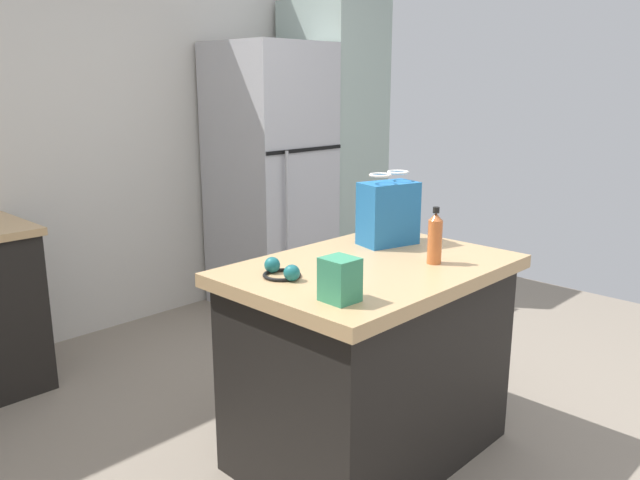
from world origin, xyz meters
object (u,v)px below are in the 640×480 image
bottle (435,238)px  tall_cabinet (333,148)px  refrigerator (271,178)px  shopping_bag (388,213)px  ear_defenders (282,271)px  kitchen_island (370,360)px  small_box (340,280)px

bottle → tall_cabinet: bearing=52.6°
refrigerator → shopping_bag: bearing=-114.2°
shopping_bag → ear_defenders: size_ratio=1.70×
kitchen_island → tall_cabinet: tall_cabinet is taller
refrigerator → small_box: bearing=-126.2°
tall_cabinet → shopping_bag: (-1.41, -1.67, -0.08)m
refrigerator → bottle: refrigerator is taller
refrigerator → ear_defenders: 2.22m
bottle → shopping_bag: bearing=70.0°
shopping_bag → bottle: 0.37m
shopping_bag → kitchen_island: bearing=-152.7°
kitchen_island → refrigerator: 2.17m
kitchen_island → bottle: bearing=-44.6°
kitchen_island → small_box: (-0.44, -0.22, 0.51)m
refrigerator → shopping_bag: size_ratio=5.60×
tall_cabinet → bottle: bearing=-127.4°
shopping_bag → ear_defenders: shopping_bag is taller
tall_cabinet → kitchen_island: bearing=-133.4°
small_box → ear_defenders: size_ratio=0.78×
refrigerator → kitchen_island: bearing=-120.1°
kitchen_island → shopping_bag: size_ratio=3.53×
tall_cabinet → bottle: tall_cabinet is taller
bottle → refrigerator: bearing=66.5°
kitchen_island → shopping_bag: shopping_bag is taller
shopping_bag → small_box: size_ratio=2.18×
bottle → ear_defenders: (-0.57, 0.32, -0.09)m
kitchen_island → tall_cabinet: bearing=46.6°
bottle → ear_defenders: 0.66m
refrigerator → small_box: refrigerator is taller
refrigerator → shopping_bag: 1.83m
kitchen_island → tall_cabinet: 2.60m
shopping_bag → ear_defenders: 0.71m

